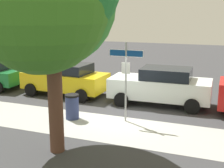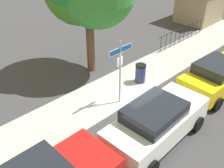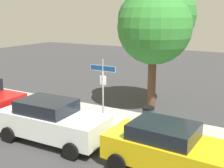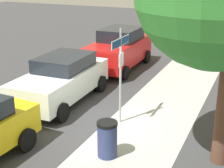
# 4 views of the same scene
# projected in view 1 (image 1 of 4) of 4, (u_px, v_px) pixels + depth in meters

# --- Properties ---
(ground_plane) EXTENTS (60.00, 60.00, 0.00)m
(ground_plane) POSITION_uv_depth(u_px,v_px,m) (117.00, 116.00, 12.48)
(ground_plane) COLOR #38383A
(sidewalk_strip) EXTENTS (24.00, 2.60, 0.00)m
(sidewalk_strip) POSITION_uv_depth(u_px,v_px,m) (57.00, 120.00, 11.99)
(sidewalk_strip) COLOR #A5A69F
(sidewalk_strip) RESTS_ON ground_plane
(street_sign) EXTENTS (1.30, 0.07, 3.02)m
(street_sign) POSITION_uv_depth(u_px,v_px,m) (126.00, 69.00, 11.48)
(street_sign) COLOR #9EA0A5
(street_sign) RESTS_ON ground_plane
(car_white) EXTENTS (4.50, 2.11, 1.69)m
(car_white) POSITION_uv_depth(u_px,v_px,m) (161.00, 86.00, 13.88)
(car_white) COLOR white
(car_white) RESTS_ON ground_plane
(car_yellow) EXTENTS (4.30, 2.18, 1.61)m
(car_yellow) POSITION_uv_depth(u_px,v_px,m) (66.00, 79.00, 15.51)
(car_yellow) COLOR gold
(car_yellow) RESTS_ON ground_plane
(trash_bin) EXTENTS (0.55, 0.55, 0.98)m
(trash_bin) POSITION_uv_depth(u_px,v_px,m) (72.00, 107.00, 12.09)
(trash_bin) COLOR navy
(trash_bin) RESTS_ON ground_plane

